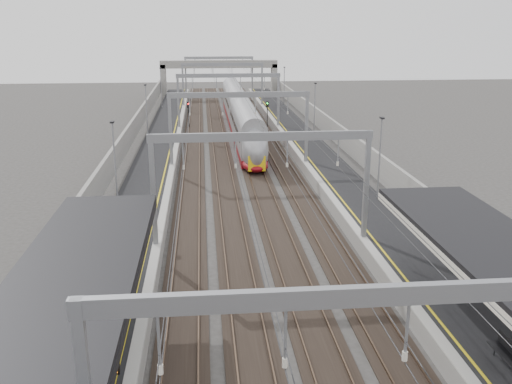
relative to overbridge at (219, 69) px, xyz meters
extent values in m
cube|color=black|center=(-8.00, -55.00, -4.81)|extent=(4.00, 120.00, 1.00)
cube|color=black|center=(8.00, -55.00, -4.81)|extent=(4.00, 120.00, 1.00)
cube|color=black|center=(-4.50, -55.00, -5.27)|extent=(2.40, 140.00, 0.08)
cube|color=brown|center=(-5.22, -55.00, -5.18)|extent=(0.07, 140.00, 0.14)
cube|color=brown|center=(-3.78, -55.00, -5.18)|extent=(0.07, 140.00, 0.14)
cube|color=black|center=(-1.50, -55.00, -5.27)|extent=(2.40, 140.00, 0.08)
cube|color=brown|center=(-2.22, -55.00, -5.18)|extent=(0.07, 140.00, 0.14)
cube|color=brown|center=(-0.78, -55.00, -5.18)|extent=(0.07, 140.00, 0.14)
cube|color=black|center=(1.50, -55.00, -5.27)|extent=(2.40, 140.00, 0.08)
cube|color=brown|center=(0.78, -55.00, -5.18)|extent=(0.07, 140.00, 0.14)
cube|color=brown|center=(2.22, -55.00, -5.18)|extent=(0.07, 140.00, 0.14)
cube|color=black|center=(4.50, -55.00, -5.27)|extent=(2.40, 140.00, 0.08)
cube|color=brown|center=(3.78, -55.00, -5.18)|extent=(0.07, 140.00, 0.14)
cube|color=brown|center=(5.22, -55.00, -5.18)|extent=(0.07, 140.00, 0.14)
cube|color=gray|center=(0.00, -98.00, 2.04)|extent=(13.00, 0.25, 0.50)
cube|color=gray|center=(-6.30, -78.00, -1.01)|extent=(0.28, 0.28, 6.60)
cube|color=gray|center=(6.30, -78.00, -1.01)|extent=(0.28, 0.28, 6.60)
cube|color=gray|center=(0.00, -78.00, 2.04)|extent=(13.00, 0.25, 0.50)
cube|color=gray|center=(-6.30, -58.00, -1.01)|extent=(0.28, 0.28, 6.60)
cube|color=gray|center=(6.30, -58.00, -1.01)|extent=(0.28, 0.28, 6.60)
cube|color=gray|center=(0.00, -58.00, 2.04)|extent=(13.00, 0.25, 0.50)
cube|color=gray|center=(-6.30, -38.00, -1.01)|extent=(0.28, 0.28, 6.60)
cube|color=gray|center=(6.30, -38.00, -1.01)|extent=(0.28, 0.28, 6.60)
cube|color=gray|center=(0.00, -38.00, 2.04)|extent=(13.00, 0.25, 0.50)
cube|color=gray|center=(-6.30, -18.00, -1.01)|extent=(0.28, 0.28, 6.60)
cube|color=gray|center=(6.30, -18.00, -1.01)|extent=(0.28, 0.28, 6.60)
cube|color=gray|center=(0.00, -18.00, 2.04)|extent=(13.00, 0.25, 0.50)
cube|color=gray|center=(-6.30, 0.00, -1.01)|extent=(0.28, 0.28, 6.60)
cube|color=gray|center=(6.30, 0.00, -1.01)|extent=(0.28, 0.28, 6.60)
cube|color=gray|center=(0.00, 0.00, 2.04)|extent=(13.00, 0.25, 0.50)
cylinder|color=#262628|center=(-4.50, -50.00, 0.19)|extent=(0.03, 140.00, 0.03)
cylinder|color=#262628|center=(-1.50, -50.00, 0.19)|extent=(0.03, 140.00, 0.03)
cylinder|color=#262628|center=(1.50, -50.00, 0.19)|extent=(0.03, 140.00, 0.03)
cylinder|color=#262628|center=(4.50, -50.00, 0.19)|extent=(0.03, 140.00, 0.03)
cube|color=black|center=(-8.00, -97.00, -0.19)|extent=(4.40, 30.00, 0.24)
cylinder|color=black|center=(-9.70, -86.00, -2.31)|extent=(0.20, 0.20, 4.00)
cube|color=black|center=(-6.60, -96.00, -0.76)|extent=(1.60, 0.15, 0.55)
cube|color=#FF6905|center=(-6.60, -96.08, -0.76)|extent=(1.50, 0.02, 0.42)
cylinder|color=black|center=(9.70, -86.00, -2.31)|extent=(0.20, 0.20, 4.00)
cube|color=gray|center=(0.00, 0.00, 0.89)|extent=(22.00, 2.20, 1.40)
cube|color=gray|center=(-10.50, 0.00, -2.21)|extent=(1.00, 2.20, 6.20)
cube|color=gray|center=(10.50, 0.00, -2.21)|extent=(1.00, 2.20, 6.20)
cube|color=gray|center=(-11.20, -55.00, -3.71)|extent=(0.30, 120.00, 3.20)
cube|color=gray|center=(11.20, -55.00, -3.71)|extent=(0.30, 120.00, 3.20)
cube|color=maroon|center=(1.50, -46.44, -4.73)|extent=(2.54, 21.68, 0.75)
cube|color=gray|center=(1.50, -46.44, -2.94)|extent=(2.54, 21.68, 2.83)
cube|color=black|center=(1.50, -54.02, -5.04)|extent=(1.88, 2.26, 0.47)
cube|color=maroon|center=(1.50, -24.38, -4.73)|extent=(2.54, 21.68, 0.75)
cube|color=gray|center=(1.50, -24.38, -2.94)|extent=(2.54, 21.68, 2.83)
cube|color=black|center=(1.50, -31.97, -5.04)|extent=(1.88, 2.26, 0.47)
ellipsoid|color=gray|center=(1.50, -57.46, -3.23)|extent=(2.54, 4.90, 3.96)
cube|color=yellow|center=(1.50, -59.49, -4.07)|extent=(1.60, 0.12, 1.41)
cube|color=black|center=(1.50, -59.07, -2.66)|extent=(1.51, 0.55, 0.89)
cube|color=black|center=(7.90, -92.01, -3.81)|extent=(0.58, 2.00, 0.07)
cylinder|color=black|center=(7.87, -91.23, -4.08)|extent=(0.06, 0.06, 0.46)
cylinder|color=black|center=(-5.20, -33.12, -3.81)|extent=(0.12, 0.12, 3.00)
cube|color=black|center=(-5.20, -33.12, -2.21)|extent=(0.32, 0.22, 0.75)
sphere|color=red|center=(-5.20, -33.25, -2.06)|extent=(0.16, 0.16, 0.16)
cylinder|color=black|center=(3.20, -32.27, -3.81)|extent=(0.12, 0.12, 3.00)
cube|color=black|center=(3.20, -32.27, -2.21)|extent=(0.32, 0.22, 0.75)
sphere|color=red|center=(3.20, -32.40, -2.06)|extent=(0.16, 0.16, 0.16)
cylinder|color=black|center=(5.40, -33.50, -3.81)|extent=(0.12, 0.12, 3.00)
cube|color=black|center=(5.40, -33.50, -2.21)|extent=(0.32, 0.22, 0.75)
sphere|color=#0CE526|center=(5.40, -33.63, -2.06)|extent=(0.16, 0.16, 0.16)
camera|label=1|loc=(-3.34, -109.98, 8.25)|focal=40.00mm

